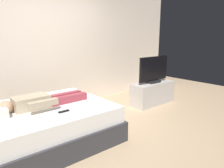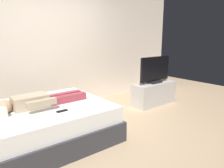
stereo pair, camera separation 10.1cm
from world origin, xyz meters
The scene contains 7 objects.
ground_plane centered at (0.00, 0.00, 0.00)m, with size 10.00×10.00×0.00m, color tan.
back_wall centered at (0.40, 1.66, 1.40)m, with size 6.40×0.10×2.80m, color beige.
bed centered at (-0.76, 0.26, 0.26)m, with size 2.01×1.55×0.54m.
person centered at (-0.73, 0.29, 0.62)m, with size 1.26×0.46×0.18m.
remote centered at (-0.58, -0.12, 0.55)m, with size 0.15×0.04×0.02m, color black.
tv_stand centered at (1.92, 0.41, 0.25)m, with size 1.10×0.40×0.50m, color #B7B2AD.
tv centered at (1.92, 0.41, 0.78)m, with size 0.88×0.20×0.59m.
Camera 2 is at (-1.74, -2.68, 1.54)m, focal length 34.25 mm.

